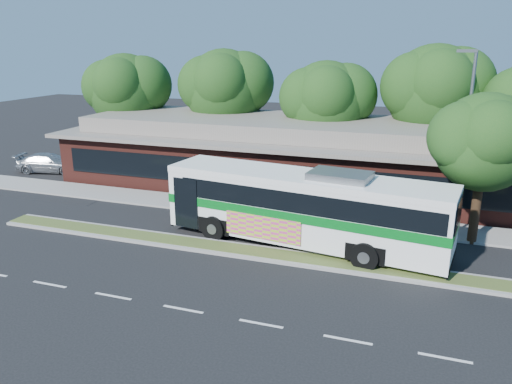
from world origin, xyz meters
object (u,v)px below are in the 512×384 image
transit_bus (305,203)px  lamp_post (465,140)px  sedan (50,163)px  sidewalk_tree (492,140)px

transit_bus → lamp_post: bearing=35.5°
sedan → lamp_post: bearing=-112.5°
transit_bus → sidewalk_tree: 9.02m
lamp_post → sidewalk_tree: 1.28m
sedan → transit_bus: bearing=-123.9°
transit_bus → sidewalk_tree: sidewalk_tree is taller
sidewalk_tree → lamp_post: bearing=152.2°
lamp_post → sedan: size_ratio=1.87×
lamp_post → sedan: (-28.36, 3.95, -4.20)m
sedan → sidewalk_tree: sidewalk_tree is taller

